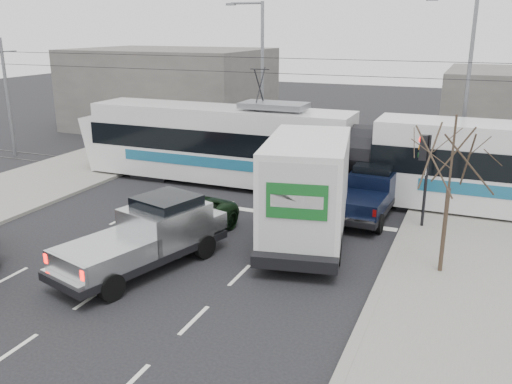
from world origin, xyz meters
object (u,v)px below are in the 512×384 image
at_px(bare_tree, 452,160).
at_px(tram, 363,156).
at_px(street_lamp_far, 259,70).
at_px(silver_pickup, 150,234).
at_px(green_car, 181,222).
at_px(street_lamp_near, 464,81).
at_px(box_truck, 308,189).
at_px(traffic_signal, 424,161).
at_px(navy_pickup, 370,192).

xyz_separation_m(bare_tree, tram, (-4.07, 7.01, -1.77)).
relative_size(street_lamp_far, tram, 0.32).
distance_m(street_lamp_far, silver_pickup, 17.15).
xyz_separation_m(tram, silver_pickup, (-4.84, -9.93, -0.92)).
xyz_separation_m(silver_pickup, green_car, (-0.28, 2.40, -0.41)).
xyz_separation_m(street_lamp_near, green_car, (-8.90, -12.03, -4.42)).
height_order(silver_pickup, box_truck, box_truck).
relative_size(bare_tree, tram, 0.18).
bearing_deg(green_car, box_truck, 31.79).
distance_m(silver_pickup, green_car, 2.45).
height_order(traffic_signal, navy_pickup, traffic_signal).
height_order(traffic_signal, street_lamp_near, street_lamp_near).
bearing_deg(silver_pickup, street_lamp_far, 116.01).
relative_size(traffic_signal, street_lamp_near, 0.40).
distance_m(bare_tree, navy_pickup, 6.44).
relative_size(traffic_signal, silver_pickup, 0.56).
height_order(silver_pickup, green_car, silver_pickup).
relative_size(street_lamp_far, box_truck, 1.09).
bearing_deg(street_lamp_far, bare_tree, -48.88).
bearing_deg(silver_pickup, box_truck, 62.23).
relative_size(silver_pickup, navy_pickup, 1.29).
relative_size(bare_tree, navy_pickup, 1.00).
distance_m(traffic_signal, box_truck, 4.66).
xyz_separation_m(street_lamp_far, box_truck, (6.94, -12.20, -3.17)).
distance_m(bare_tree, street_lamp_near, 11.58).
bearing_deg(street_lamp_near, navy_pickup, -113.91).
height_order(street_lamp_near, navy_pickup, street_lamp_near).
relative_size(street_lamp_near, box_truck, 1.09).
xyz_separation_m(box_truck, navy_pickup, (1.60, 3.52, -0.92)).
distance_m(silver_pickup, box_truck, 5.93).
xyz_separation_m(street_lamp_far, navy_pickup, (8.54, -8.68, -4.09)).
height_order(street_lamp_far, navy_pickup, street_lamp_far).
bearing_deg(tram, navy_pickup, -69.49).
bearing_deg(box_truck, street_lamp_far, 108.52).
distance_m(tram, box_truck, 5.76).
height_order(traffic_signal, box_truck, box_truck).
bearing_deg(box_truck, bare_tree, -26.13).
bearing_deg(tram, green_car, -124.33).
relative_size(traffic_signal, box_truck, 0.44).
relative_size(street_lamp_near, tram, 0.32).
height_order(bare_tree, silver_pickup, bare_tree).
bearing_deg(silver_pickup, street_lamp_near, 75.21).
bearing_deg(box_truck, green_car, -168.28).
bearing_deg(tram, silver_pickup, -116.11).
bearing_deg(tram, street_lamp_far, 139.76).
bearing_deg(silver_pickup, traffic_signal, 57.75).
xyz_separation_m(traffic_signal, box_truck, (-3.72, -2.70, -0.80)).
bearing_deg(navy_pickup, traffic_signal, -18.88).
height_order(box_truck, navy_pickup, box_truck).
bearing_deg(green_car, street_lamp_near, 62.45).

